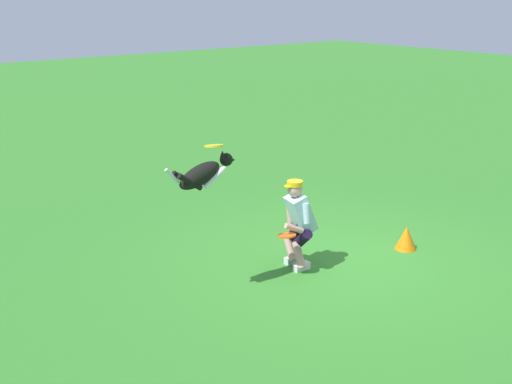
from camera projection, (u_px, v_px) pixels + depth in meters
The scene contains 6 objects.
ground_plane at pixel (340, 262), 9.59m from camera, with size 60.00×60.00×0.00m, color #337C29.
person at pixel (298, 221), 9.22m from camera, with size 0.65×0.66×1.29m.
dog at pixel (203, 174), 8.15m from camera, with size 1.02×0.28×0.47m.
frisbee_flying at pixel (214, 146), 8.14m from camera, with size 0.24×0.24×0.02m, color yellow.
frisbee_held at pixel (287, 235), 8.92m from camera, with size 0.26×0.26×0.02m, color #F65712.
training_cone at pixel (406, 238), 10.01m from camera, with size 0.33×0.33×0.37m, color orange.
Camera 1 is at (6.45, 6.18, 3.85)m, focal length 45.83 mm.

